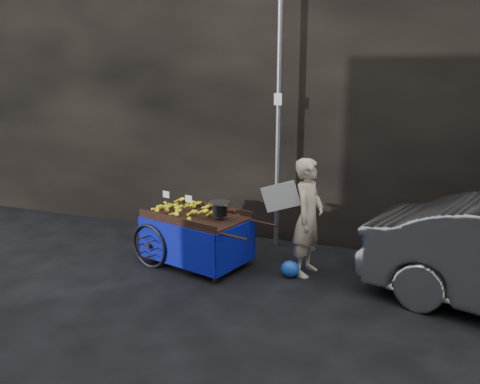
% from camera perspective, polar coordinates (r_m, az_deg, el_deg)
% --- Properties ---
extents(ground, '(80.00, 80.00, 0.00)m').
position_cam_1_polar(ground, '(6.80, -1.18, -9.81)').
color(ground, black).
rests_on(ground, ground).
extents(building_wall, '(13.50, 2.00, 5.00)m').
position_cam_1_polar(building_wall, '(8.61, 7.82, 12.17)').
color(building_wall, black).
rests_on(building_wall, ground).
extents(street_pole, '(0.12, 0.10, 4.00)m').
position_cam_1_polar(street_pole, '(7.40, 4.70, 8.19)').
color(street_pole, slate).
rests_on(street_pole, ground).
extents(banana_cart, '(2.17, 1.38, 1.09)m').
position_cam_1_polar(banana_cart, '(6.95, -5.66, -3.43)').
color(banana_cart, black).
rests_on(banana_cart, ground).
extents(vendor, '(0.92, 0.66, 1.66)m').
position_cam_1_polar(vendor, '(6.57, 8.28, -3.06)').
color(vendor, beige).
rests_on(vendor, ground).
extents(plastic_bag, '(0.26, 0.21, 0.24)m').
position_cam_1_polar(plastic_bag, '(6.66, 6.15, -9.32)').
color(plastic_bag, blue).
rests_on(plastic_bag, ground).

